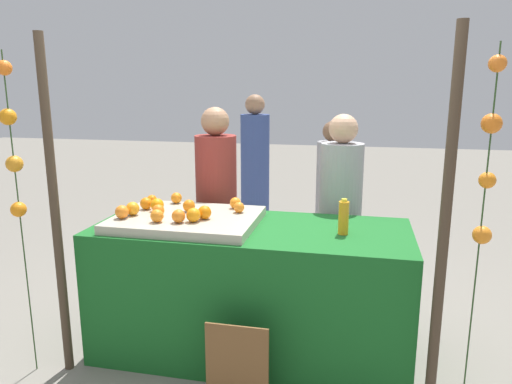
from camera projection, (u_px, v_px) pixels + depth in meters
ground_plane at (251, 349)px, 3.31m from camera, size 24.00×24.00×0.00m
stall_counter at (251, 290)px, 3.22m from camera, size 2.06×0.86×0.90m
orange_tray at (187, 220)px, 3.17m from camera, size 0.94×0.72×0.06m
orange_0 at (158, 210)px, 3.13m from camera, size 0.08×0.08×0.08m
orange_1 at (157, 205)px, 3.26m from camera, size 0.09×0.09×0.09m
orange_2 at (189, 206)px, 3.25m from camera, size 0.08×0.08×0.08m
orange_3 at (176, 198)px, 3.49m from camera, size 0.08×0.08×0.08m
orange_4 at (146, 203)px, 3.31m from camera, size 0.08×0.08×0.08m
orange_5 at (193, 215)px, 3.00m from camera, size 0.09×0.09×0.09m
orange_6 at (152, 200)px, 3.44m from camera, size 0.07×0.07×0.07m
orange_7 at (157, 216)px, 3.00m from camera, size 0.08×0.08×0.08m
orange_8 at (204, 212)px, 3.07m from camera, size 0.09×0.09×0.09m
orange_9 at (239, 207)px, 3.23m from camera, size 0.07×0.07×0.07m
orange_10 at (235, 203)px, 3.34m from camera, size 0.08×0.08×0.08m
orange_11 at (122, 212)px, 3.08m from camera, size 0.09×0.09×0.09m
orange_12 at (133, 209)px, 3.16m from camera, size 0.09×0.09×0.09m
orange_13 at (179, 216)px, 2.98m from camera, size 0.09×0.09×0.09m
juice_bottle at (344, 217)px, 2.94m from camera, size 0.06×0.06×0.23m
chalkboard_sign at (237, 368)px, 2.67m from camera, size 0.36×0.03×0.52m
vendor_left at (217, 216)px, 3.86m from camera, size 0.33×0.33×1.64m
vendor_right at (340, 226)px, 3.66m from camera, size 0.32×0.32×1.60m
crowd_person_0 at (330, 200)px, 4.73m from camera, size 0.30×0.30×1.47m
crowd_person_1 at (255, 172)px, 5.69m from camera, size 0.34×0.34×1.71m
canopy_post_left at (55, 212)px, 2.87m from camera, size 0.06×0.06×2.10m
canopy_post_right at (444, 237)px, 2.41m from camera, size 0.06×0.06×2.10m
garland_strand_left at (12, 147)px, 2.77m from camera, size 0.11×0.11×2.00m
garland_strand_right at (489, 160)px, 2.28m from camera, size 0.10×0.10×2.00m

